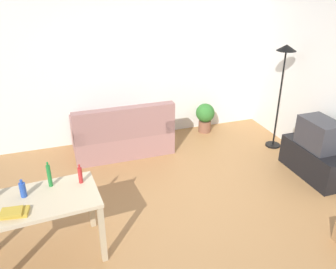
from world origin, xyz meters
name	(u,v)px	position (x,y,z in m)	size (l,w,h in m)	color
ground_plane	(173,199)	(0.00, 0.00, -0.01)	(5.20, 4.40, 0.02)	#9E7042
wall_rear	(131,65)	(0.00, 2.20, 1.35)	(5.20, 0.10, 2.70)	silver
couch	(123,136)	(-0.35, 1.59, 0.31)	(1.65, 0.84, 0.92)	#996B66
tv_stand	(314,161)	(2.25, -0.10, 0.24)	(0.44, 1.10, 0.48)	black
tv	(319,134)	(2.25, -0.10, 0.70)	(0.41, 0.60, 0.44)	#2D2D33
torchiere_lamp	(284,69)	(2.25, 0.93, 1.41)	(0.32, 0.32, 1.81)	black
desk	(41,208)	(-1.67, -0.55, 0.65)	(1.24, 0.78, 0.76)	#C6B28E
potted_plant	(205,116)	(1.34, 1.90, 0.33)	(0.36, 0.36, 0.57)	brown
bottle_blue	(23,189)	(-1.81, -0.46, 0.85)	(0.07, 0.07, 0.20)	#2347A3
bottle_green	(49,175)	(-1.54, -0.34, 0.89)	(0.04, 0.04, 0.30)	#1E722D
bottle_red	(80,175)	(-1.22, -0.38, 0.86)	(0.05, 0.05, 0.23)	#AD2323
book_stack	(14,212)	(-1.90, -0.75, 0.79)	(0.28, 0.21, 0.06)	#B7932D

